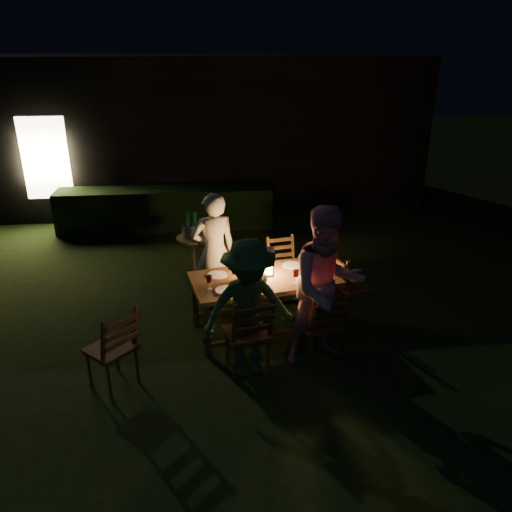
{
  "coord_description": "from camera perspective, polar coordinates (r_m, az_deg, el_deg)",
  "views": [
    {
      "loc": [
        0.34,
        -5.9,
        3.39
      ],
      "look_at": [
        0.92,
        -0.11,
        0.93
      ],
      "focal_mm": 35.0,
      "sensor_mm": 36.0,
      "label": 1
    }
  ],
  "objects": [
    {
      "name": "ice_bucket",
      "position": [
        7.73,
        -7.34,
        2.91
      ],
      "size": [
        0.3,
        0.3,
        0.22
      ],
      "primitive_type": "cylinder",
      "color": "#A5A8AD",
      "rests_on": "side_table"
    },
    {
      "name": "person_house_side",
      "position": [
        6.77,
        -4.82,
        0.52
      ],
      "size": [
        0.67,
        0.51,
        1.64
      ],
      "primitive_type": "imported",
      "rotation": [
        0.0,
        0.0,
        3.34
      ],
      "color": "beige",
      "rests_on": "ground"
    },
    {
      "name": "plate_near_left",
      "position": [
        5.85,
        -3.47,
        -3.92
      ],
      "size": [
        0.25,
        0.25,
        0.01
      ],
      "primitive_type": "cylinder",
      "color": "white",
      "rests_on": "dining_table"
    },
    {
      "name": "chair_far_left",
      "position": [
        6.94,
        -4.56,
        -3.73
      ],
      "size": [
        0.45,
        0.48,
        0.94
      ],
      "rotation": [
        0.0,
        0.0,
        3.22
      ],
      "color": "#53321B",
      "rests_on": "ground"
    },
    {
      "name": "chair_near_left",
      "position": [
        5.63,
        -0.96,
        -10.23
      ],
      "size": [
        0.56,
        0.58,
        1.02
      ],
      "rotation": [
        0.0,
        0.0,
        0.24
      ],
      "color": "#53321B",
      "rests_on": "ground"
    },
    {
      "name": "plate_far_left",
      "position": [
        6.24,
        -4.46,
        -2.17
      ],
      "size": [
        0.25,
        0.25,
        0.01
      ],
      "primitive_type": "cylinder",
      "color": "white",
      "rests_on": "dining_table"
    },
    {
      "name": "bottle_bucket_b",
      "position": [
        7.75,
        -6.98,
        3.37
      ],
      "size": [
        0.07,
        0.07,
        0.32
      ],
      "primitive_type": "cylinder",
      "color": "#0F471E",
      "rests_on": "side_table"
    },
    {
      "name": "wineglass_b",
      "position": [
        5.87,
        -5.34,
        -3.01
      ],
      "size": [
        0.06,
        0.06,
        0.18
      ],
      "primitive_type": null,
      "color": "#59070F",
      "rests_on": "dining_table"
    },
    {
      "name": "chair_spare",
      "position": [
        5.61,
        -15.97,
        -11.5
      ],
      "size": [
        0.65,
        0.65,
        0.99
      ],
      "rotation": [
        0.0,
        0.0,
        0.82
      ],
      "color": "#53321B",
      "rests_on": "ground"
    },
    {
      "name": "lantern",
      "position": [
        6.17,
        1.29,
        -0.85
      ],
      "size": [
        0.16,
        0.16,
        0.35
      ],
      "color": "white",
      "rests_on": "dining_table"
    },
    {
      "name": "plate_far_right",
      "position": [
        6.51,
        4.14,
        -1.06
      ],
      "size": [
        0.25,
        0.25,
        0.01
      ],
      "primitive_type": "cylinder",
      "color": "white",
      "rests_on": "dining_table"
    },
    {
      "name": "chair_far_right",
      "position": [
        7.2,
        3.2,
        -2.73
      ],
      "size": [
        0.48,
        0.51,
        0.91
      ],
      "rotation": [
        0.0,
        0.0,
        3.33
      ],
      "color": "#53321B",
      "rests_on": "ground"
    },
    {
      "name": "wineglass_d",
      "position": [
        6.5,
        5.69,
        -0.36
      ],
      "size": [
        0.06,
        0.06,
        0.18
      ],
      "primitive_type": null,
      "color": "#59070F",
      "rests_on": "dining_table"
    },
    {
      "name": "napkin_right",
      "position": [
        6.11,
        6.78,
        -2.85
      ],
      "size": [
        0.18,
        0.14,
        0.01
      ],
      "primitive_type": "cube",
      "color": "red",
      "rests_on": "dining_table"
    },
    {
      "name": "person_opp_left",
      "position": [
        5.34,
        -0.85,
        -6.15
      ],
      "size": [
        1.12,
        0.79,
        1.59
      ],
      "primitive_type": "imported",
      "rotation": [
        0.0,
        0.0,
        0.2
      ],
      "color": "#335E2F",
      "rests_on": "ground"
    },
    {
      "name": "side_table",
      "position": [
        7.8,
        -7.27,
        1.61
      ],
      "size": [
        0.49,
        0.49,
        0.66
      ],
      "color": "olive",
      "rests_on": "ground"
    },
    {
      "name": "bottle_bucket_a",
      "position": [
        7.68,
        -7.74,
        3.14
      ],
      "size": [
        0.07,
        0.07,
        0.32
      ],
      "primitive_type": "cylinder",
      "color": "#0F471E",
      "rests_on": "side_table"
    },
    {
      "name": "wineglass_c",
      "position": [
        6.0,
        4.55,
        -2.38
      ],
      "size": [
        0.06,
        0.06,
        0.18
      ],
      "primitive_type": null,
      "color": "#59070F",
      "rests_on": "dining_table"
    },
    {
      "name": "phone",
      "position": [
        5.77,
        -3.95,
        -4.38
      ],
      "size": [
        0.14,
        0.07,
        0.01
      ],
      "primitive_type": "cube",
      "color": "black",
      "rests_on": "dining_table"
    },
    {
      "name": "wineglass_a",
      "position": [
        6.31,
        -2.4,
        -1.01
      ],
      "size": [
        0.06,
        0.06,
        0.18
      ],
      "primitive_type": null,
      "color": "#59070F",
      "rests_on": "dining_table"
    },
    {
      "name": "wineglass_e",
      "position": [
        5.86,
        0.98,
        -2.97
      ],
      "size": [
        0.06,
        0.06,
        0.18
      ],
      "primitive_type": null,
      "color": "silver",
      "rests_on": "dining_table"
    },
    {
      "name": "chair_near_right",
      "position": [
        5.93,
        7.49,
        -9.03
      ],
      "size": [
        0.45,
        0.47,
        0.9
      ],
      "rotation": [
        0.0,
        0.0,
        0.12
      ],
      "color": "#53321B",
      "rests_on": "ground"
    },
    {
      "name": "person_opp_right",
      "position": [
        5.57,
        8.06,
        -3.54
      ],
      "size": [
        1.03,
        0.87,
        1.86
      ],
      "primitive_type": "imported",
      "rotation": [
        0.0,
        0.0,
        0.2
      ],
      "color": "pink",
      "rests_on": "ground"
    },
    {
      "name": "plate_near_right",
      "position": [
        6.14,
        5.63,
        -2.65
      ],
      "size": [
        0.25,
        0.25,
        0.01
      ],
      "primitive_type": "cylinder",
      "color": "white",
      "rests_on": "dining_table"
    },
    {
      "name": "dining_table",
      "position": [
        6.21,
        0.98,
        -3.04
      ],
      "size": [
        1.93,
        1.23,
        0.74
      ],
      "rotation": [
        0.0,
        0.0,
        0.2
      ],
      "color": "#53321B",
      "rests_on": "ground"
    },
    {
      "name": "garden_envelope",
      "position": [
        12.2,
        -7.52,
        14.19
      ],
      "size": [
        40.0,
        40.0,
        3.2
      ],
      "color": "black",
      "rests_on": "ground"
    },
    {
      "name": "chair_end",
      "position": [
        6.83,
        10.84,
        -4.54
      ],
      "size": [
        0.54,
        0.52,
        0.95
      ],
      "rotation": [
        0.0,
        0.0,
        -1.33
      ],
      "color": "#53321B",
      "rests_on": "ground"
    },
    {
      "name": "bottle_table",
      "position": [
        6.05,
        -1.26,
        -1.53
      ],
      "size": [
        0.07,
        0.07,
        0.28
      ],
      "primitive_type": "cylinder",
      "color": "#0F471E",
      "rests_on": "dining_table"
    },
    {
      "name": "napkin_left",
      "position": [
        5.86,
        0.57,
        -3.83
      ],
      "size": [
        0.18,
        0.14,
        0.01
      ],
      "primitive_type": "cube",
      "color": "red",
      "rests_on": "dining_table"
    }
  ]
}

